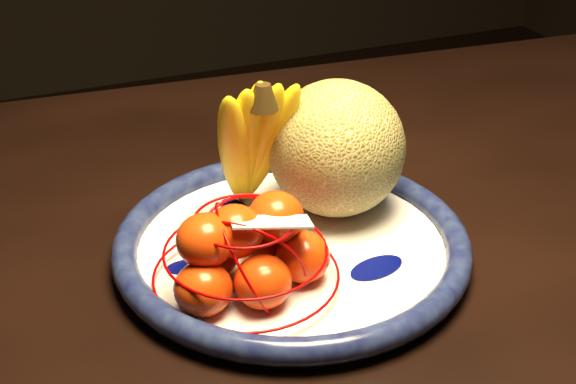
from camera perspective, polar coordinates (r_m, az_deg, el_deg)
name	(u,v)px	position (r m, az deg, el deg)	size (l,w,h in m)	color
dining_table	(371,249)	(0.97, 5.95, -4.08)	(1.46, 0.94, 0.70)	black
fruit_bowl	(292,244)	(0.81, 0.26, -3.75)	(0.36, 0.36, 0.03)	white
cantaloupe	(337,148)	(0.84, 3.48, 3.12)	(0.15, 0.15, 0.15)	olive
banana_bunch	(251,140)	(0.82, -2.62, 3.72)	(0.12, 0.11, 0.17)	yellow
mandarin_bag	(246,252)	(0.74, -3.01, -4.28)	(0.18, 0.18, 0.11)	#FF4D14
price_tag	(271,222)	(0.70, -1.23, -2.14)	(0.07, 0.03, 0.00)	white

